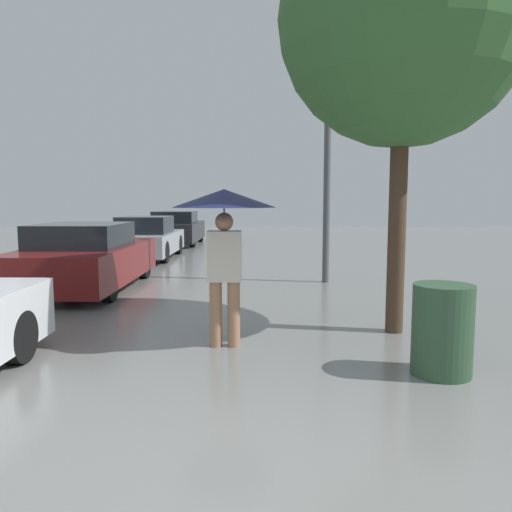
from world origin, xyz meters
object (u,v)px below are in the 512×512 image
object	(u,v)px
parked_car_second	(86,258)
trash_bin	(442,330)
street_lamp	(328,147)
parked_car_third	(147,239)
parked_car_farthest	(176,229)
tree	(404,21)
pedestrian	(224,217)

from	to	relation	value
parked_car_second	trash_bin	size ratio (longest dim) A/B	4.61
parked_car_second	street_lamp	distance (m)	5.38
parked_car_third	trash_bin	distance (m)	11.30
street_lamp	trash_bin	distance (m)	6.17
parked_car_second	parked_car_third	bearing A→B (deg)	89.75
parked_car_farthest	trash_bin	world-z (taller)	parked_car_farthest
parked_car_third	street_lamp	xyz separation A→B (m)	(4.80, -4.35, 2.25)
parked_car_third	parked_car_farthest	distance (m)	4.75
tree	parked_car_farthest	bearing A→B (deg)	111.22
parked_car_third	parked_car_farthest	world-z (taller)	parked_car_farthest
parked_car_second	parked_car_farthest	distance (m)	9.94
tree	trash_bin	distance (m)	3.87
pedestrian	parked_car_second	size ratio (longest dim) A/B	0.44
parked_car_third	pedestrian	bearing A→B (deg)	-71.81
parked_car_second	parked_car_third	world-z (taller)	parked_car_second
parked_car_farthest	trash_bin	distance (m)	15.64
parked_car_second	parked_car_farthest	xyz separation A→B (m)	(0.11, 9.94, 0.01)
parked_car_second	street_lamp	xyz separation A→B (m)	(4.82, 0.84, 2.23)
parked_car_third	tree	world-z (taller)	tree
parked_car_farthest	trash_bin	size ratio (longest dim) A/B	4.41
parked_car_third	parked_car_farthest	size ratio (longest dim) A/B	0.94
pedestrian	tree	bearing A→B (deg)	17.27
trash_bin	parked_car_second	bearing A→B (deg)	137.30
pedestrian	parked_car_farthest	size ratio (longest dim) A/B	0.46
tree	trash_bin	world-z (taller)	tree
pedestrian	parked_car_second	xyz separation A→B (m)	(-3.00, 3.88, -0.94)
pedestrian	street_lamp	distance (m)	5.22
parked_car_third	trash_bin	world-z (taller)	parked_car_third
pedestrian	tree	distance (m)	3.34
parked_car_second	tree	distance (m)	6.97
pedestrian	parked_car_third	distance (m)	9.60
tree	pedestrian	bearing A→B (deg)	-162.73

